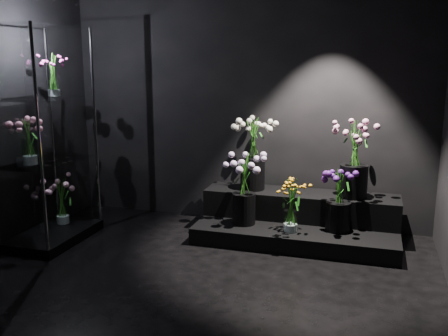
% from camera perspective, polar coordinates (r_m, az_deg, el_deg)
% --- Properties ---
extents(floor, '(4.00, 4.00, 0.00)m').
position_cam_1_polar(floor, '(3.98, -4.97, -14.49)').
color(floor, black).
rests_on(floor, ground).
extents(wall_back, '(4.00, 0.00, 4.00)m').
position_cam_1_polar(wall_back, '(5.48, 2.57, 8.17)').
color(wall_back, black).
rests_on(wall_back, floor).
extents(display_riser, '(1.99, 0.89, 0.44)m').
position_cam_1_polar(display_riser, '(5.20, 8.47, -5.87)').
color(display_riser, black).
rests_on(display_riser, floor).
extents(display_case, '(0.57, 0.96, 2.10)m').
position_cam_1_polar(display_case, '(5.15, -19.64, 3.32)').
color(display_case, black).
rests_on(display_case, floor).
extents(bouquet_orange_bells, '(0.31, 0.31, 0.51)m').
position_cam_1_polar(bouquet_orange_bells, '(4.82, 7.67, -4.29)').
color(bouquet_orange_bells, white).
rests_on(bouquet_orange_bells, display_riser).
extents(bouquet_lilac, '(0.46, 0.46, 0.72)m').
position_cam_1_polar(bouquet_lilac, '(4.97, 2.31, -1.78)').
color(bouquet_lilac, black).
rests_on(bouquet_lilac, display_riser).
extents(bouquet_purple, '(0.45, 0.45, 0.59)m').
position_cam_1_polar(bouquet_purple, '(4.91, 12.99, -3.25)').
color(bouquet_purple, black).
rests_on(bouquet_purple, display_riser).
extents(bouquet_cream_roses, '(0.50, 0.50, 0.75)m').
position_cam_1_polar(bouquet_cream_roses, '(5.23, 3.32, 2.27)').
color(bouquet_cream_roses, black).
rests_on(bouquet_cream_roses, display_riser).
extents(bouquet_pink_roses, '(0.49, 0.49, 0.76)m').
position_cam_1_polar(bouquet_pink_roses, '(5.08, 14.72, 1.37)').
color(bouquet_pink_roses, black).
rests_on(bouquet_pink_roses, display_riser).
extents(bouquet_case_pink, '(0.37, 0.37, 0.44)m').
position_cam_1_polar(bouquet_case_pink, '(5.03, -21.41, 2.95)').
color(bouquet_case_pink, white).
rests_on(bouquet_case_pink, display_case).
extents(bouquet_case_magenta, '(0.27, 0.27, 0.41)m').
position_cam_1_polar(bouquet_case_magenta, '(5.19, -18.97, 10.10)').
color(bouquet_case_magenta, white).
rests_on(bouquet_case_magenta, display_case).
extents(bouquet_case_base_pink, '(0.40, 0.40, 0.48)m').
position_cam_1_polar(bouquet_case_base_pink, '(5.50, -18.05, -3.48)').
color(bouquet_case_base_pink, white).
rests_on(bouquet_case_base_pink, display_case).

